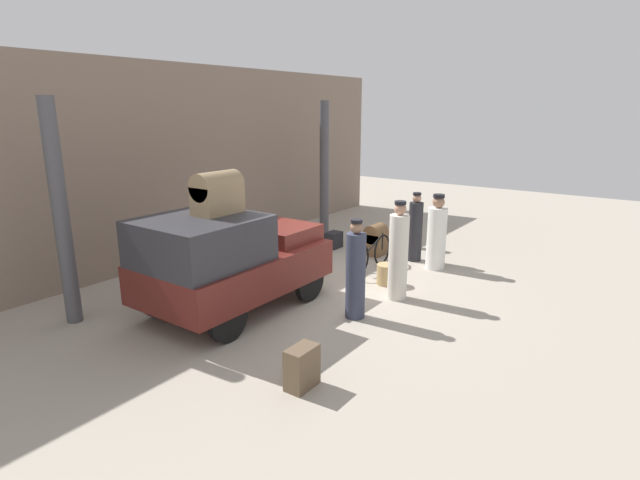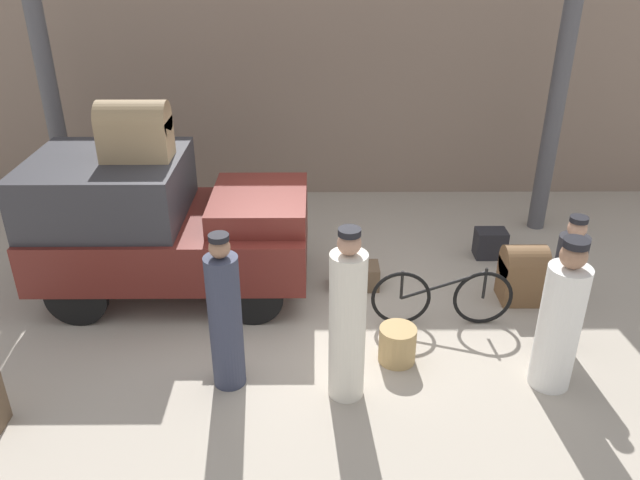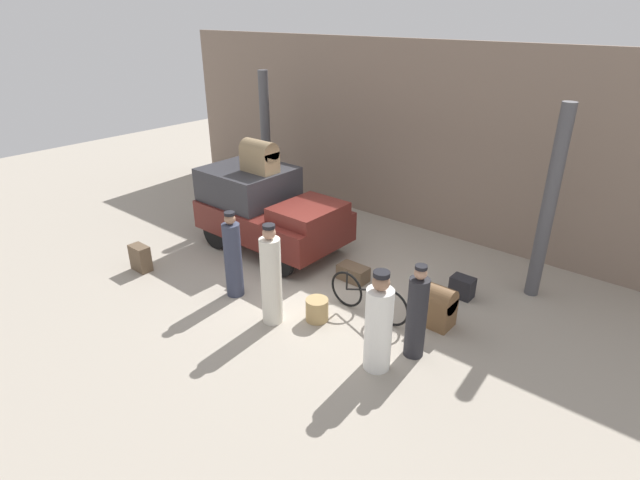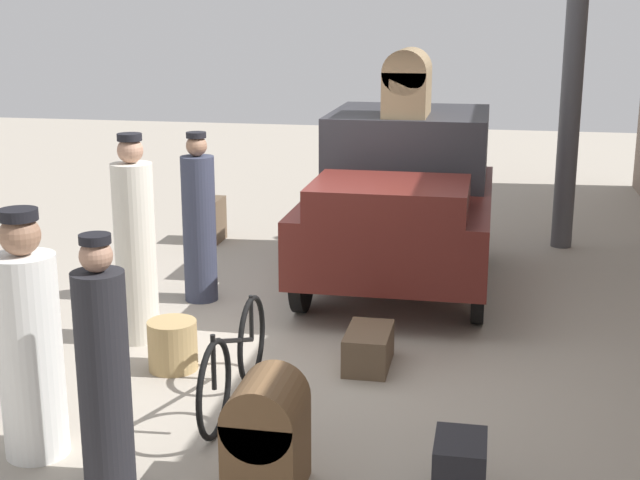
# 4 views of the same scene
# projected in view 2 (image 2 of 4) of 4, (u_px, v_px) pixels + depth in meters

# --- Properties ---
(ground_plane) EXTENTS (30.00, 30.00, 0.00)m
(ground_plane) POSITION_uv_depth(u_px,v_px,m) (304.00, 316.00, 7.70)
(ground_plane) COLOR #A89E8E
(station_building_facade) EXTENTS (16.00, 0.15, 4.50)m
(station_building_facade) POSITION_uv_depth(u_px,v_px,m) (306.00, 65.00, 10.33)
(station_building_facade) COLOR gray
(station_building_facade) RESTS_ON ground
(canopy_pillar_left) EXTENTS (0.26, 0.26, 3.70)m
(canopy_pillar_left) POSITION_uv_depth(u_px,v_px,m) (54.00, 114.00, 9.12)
(canopy_pillar_left) COLOR #4C4C51
(canopy_pillar_left) RESTS_ON ground
(canopy_pillar_right) EXTENTS (0.26, 0.26, 3.70)m
(canopy_pillar_right) POSITION_uv_depth(u_px,v_px,m) (555.00, 113.00, 9.17)
(canopy_pillar_right) COLOR #4C4C51
(canopy_pillar_right) RESTS_ON ground
(truck) EXTENTS (3.37, 1.88, 1.80)m
(truck) POSITION_uv_depth(u_px,v_px,m) (160.00, 221.00, 7.89)
(truck) COLOR black
(truck) RESTS_ON ground
(bicycle) EXTENTS (1.69, 0.04, 0.76)m
(bicycle) POSITION_uv_depth(u_px,v_px,m) (442.00, 297.00, 7.40)
(bicycle) COLOR black
(bicycle) RESTS_ON ground
(wicker_basket) EXTENTS (0.41, 0.41, 0.42)m
(wicker_basket) POSITION_uv_depth(u_px,v_px,m) (397.00, 344.00, 6.83)
(wicker_basket) COLOR tan
(wicker_basket) RESTS_ON ground
(porter_standing_middle) EXTENTS (0.42, 0.42, 1.69)m
(porter_standing_middle) POSITION_uv_depth(u_px,v_px,m) (560.00, 322.00, 6.24)
(porter_standing_middle) COLOR white
(porter_standing_middle) RESTS_ON ground
(porter_carrying_trunk) EXTENTS (0.32, 0.32, 1.62)m
(porter_carrying_trunk) POSITION_uv_depth(u_px,v_px,m) (565.00, 289.00, 6.83)
(porter_carrying_trunk) COLOR #232328
(porter_carrying_trunk) RESTS_ON ground
(porter_with_bicycle) EXTENTS (0.34, 0.34, 1.73)m
(porter_with_bicycle) POSITION_uv_depth(u_px,v_px,m) (225.00, 318.00, 6.24)
(porter_with_bicycle) COLOR #33384C
(porter_with_bicycle) RESTS_ON ground
(conductor_in_dark_uniform) EXTENTS (0.36, 0.36, 1.88)m
(conductor_in_dark_uniform) POSITION_uv_depth(u_px,v_px,m) (347.00, 322.00, 6.05)
(conductor_in_dark_uniform) COLOR silver
(conductor_in_dark_uniform) RESTS_ON ground
(suitcase_small_leather) EXTENTS (0.63, 0.36, 0.32)m
(suitcase_small_leather) POSITION_uv_depth(u_px,v_px,m) (355.00, 276.00, 8.27)
(suitcase_small_leather) COLOR brown
(suitcase_small_leather) RESTS_ON ground
(suitcase_black_upright) EXTENTS (0.43, 0.31, 0.41)m
(suitcase_black_upright) POSITION_uv_depth(u_px,v_px,m) (490.00, 243.00, 9.01)
(suitcase_black_upright) COLOR #232328
(suitcase_black_upright) RESTS_ON ground
(trunk_large_brown) EXTENTS (0.53, 0.45, 0.77)m
(trunk_large_brown) POSITION_uv_depth(u_px,v_px,m) (523.00, 273.00, 7.87)
(trunk_large_brown) COLOR brown
(trunk_large_brown) RESTS_ON ground
(trunk_on_truck_roof) EXTENTS (0.82, 0.46, 0.71)m
(trunk_on_truck_roof) POSITION_uv_depth(u_px,v_px,m) (135.00, 130.00, 7.36)
(trunk_on_truck_roof) COLOR #937A56
(trunk_on_truck_roof) RESTS_ON truck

